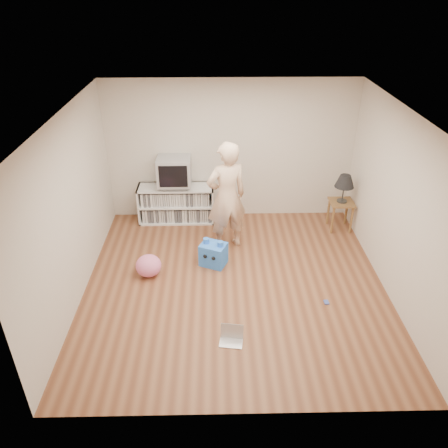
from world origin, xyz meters
The scene contains 13 objects.
ground centered at (0.00, 0.00, 0.00)m, with size 4.50×4.50×0.00m, color brown.
walls centered at (0.00, 0.00, 1.30)m, with size 4.52×4.52×2.60m.
ceiling centered at (0.00, 0.00, 2.60)m, with size 4.50×4.50×0.01m, color white.
media_unit centered at (-1.02, 2.04, 0.35)m, with size 1.40×0.45×0.70m.
dvd_deck centered at (-1.02, 2.02, 0.73)m, with size 0.45×0.35×0.07m, color gray.
crt_tv centered at (-1.02, 2.02, 1.02)m, with size 0.60×0.53×0.50m.
side_table centered at (1.99, 1.65, 0.42)m, with size 0.42×0.42×0.55m.
table_lamp centered at (1.99, 1.65, 0.94)m, with size 0.34×0.34×0.52m.
person centered at (-0.10, 1.09, 0.94)m, with size 0.69×0.45×1.89m, color beige.
laptop centered at (-0.09, -1.16, 0.06)m, with size 0.33×0.28×0.20m.
playing_cards centered at (1.30, -0.45, 0.01)m, with size 0.07×0.09×0.02m, color #4459B6.
plush_blue centered at (-0.32, 0.55, 0.19)m, with size 0.49×0.44×0.46m.
plush_pink centered at (-1.33, 0.28, 0.17)m, with size 0.40×0.40×0.34m, color pink.
Camera 1 is at (-0.27, -5.29, 4.12)m, focal length 35.00 mm.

